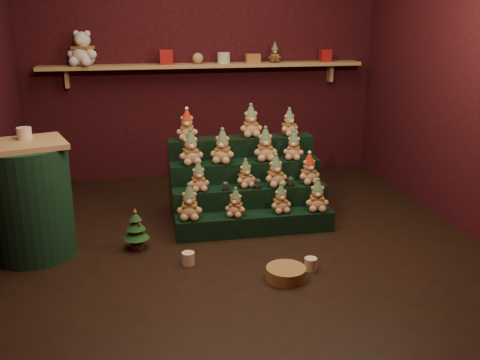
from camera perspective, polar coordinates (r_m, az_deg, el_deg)
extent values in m
plane|color=black|center=(4.62, -0.45, -6.33)|extent=(4.00, 4.00, 0.00)
cube|color=black|center=(6.28, -3.98, 13.16)|extent=(4.00, 0.10, 2.80)
cube|color=black|center=(2.29, 8.85, 5.57)|extent=(4.00, 0.10, 2.80)
cube|color=black|center=(5.05, 23.50, 10.76)|extent=(0.10, 4.00, 2.80)
cube|color=tan|center=(6.11, -3.75, 12.10)|extent=(3.60, 0.26, 0.04)
cube|color=tan|center=(6.18, -17.96, 10.26)|extent=(0.04, 0.12, 0.20)
cube|color=tan|center=(6.54, 9.59, 11.20)|extent=(0.04, 0.12, 0.20)
cube|color=black|center=(4.72, 1.61, -4.65)|extent=(1.40, 0.22, 0.18)
cube|color=black|center=(4.89, 1.07, -2.72)|extent=(1.40, 0.22, 0.36)
cube|color=black|center=(5.06, 0.56, -0.92)|extent=(1.40, 0.22, 0.54)
cube|color=black|center=(5.24, 0.08, 0.76)|extent=(1.40, 0.22, 0.72)
cylinder|color=black|center=(4.73, -1.56, -0.97)|extent=(0.06, 0.06, 0.02)
sphere|color=silver|center=(4.71, -1.56, -0.50)|extent=(0.06, 0.06, 0.06)
cylinder|color=black|center=(4.78, 1.88, -0.75)|extent=(0.06, 0.06, 0.03)
sphere|color=silver|center=(4.77, 1.88, -0.23)|extent=(0.07, 0.07, 0.07)
cylinder|color=black|center=(4.85, 5.42, -0.53)|extent=(0.07, 0.07, 0.03)
sphere|color=silver|center=(4.84, 5.43, -0.01)|extent=(0.07, 0.07, 0.07)
cube|color=tan|center=(4.39, -22.17, 3.54)|extent=(0.73, 0.66, 0.04)
cylinder|color=#10311D|center=(4.51, -21.50, -2.18)|extent=(0.65, 0.65, 0.89)
cylinder|color=beige|center=(4.47, -22.03, 4.65)|extent=(0.11, 0.11, 0.09)
cylinder|color=#442E18|center=(4.52, -10.93, -6.89)|extent=(0.10, 0.10, 0.05)
cone|color=#14391C|center=(4.47, -11.02, -5.48)|extent=(0.21, 0.21, 0.10)
cone|color=#14391C|center=(4.44, -11.07, -4.61)|extent=(0.16, 0.16, 0.09)
cone|color=#14391C|center=(4.42, -11.12, -3.79)|extent=(0.10, 0.10, 0.07)
cone|color=gold|center=(4.40, -11.16, -3.15)|extent=(0.03, 0.03, 0.03)
cylinder|color=beige|center=(4.19, -5.54, -8.33)|extent=(0.10, 0.10, 0.10)
cylinder|color=beige|center=(4.12, 7.54, -8.88)|extent=(0.10, 0.10, 0.10)
cylinder|color=#996B3D|center=(3.97, 4.92, -9.89)|extent=(0.38, 0.38, 0.09)
cube|color=#AF1B1B|center=(6.04, -7.89, 12.87)|extent=(0.14, 0.14, 0.16)
cylinder|color=beige|center=(6.11, -1.75, 12.89)|extent=(0.14, 0.14, 0.12)
cube|color=#AF1B1B|center=(6.41, 9.10, 12.99)|extent=(0.12, 0.12, 0.14)
sphere|color=tan|center=(6.07, -4.52, 12.81)|extent=(0.12, 0.12, 0.12)
cube|color=#C4481B|center=(6.17, 1.39, 12.84)|extent=(0.16, 0.10, 0.10)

